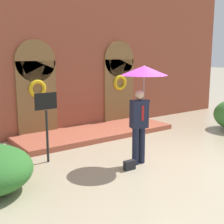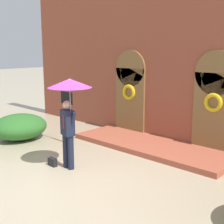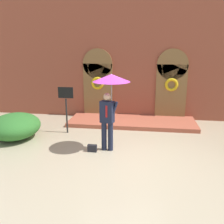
{
  "view_description": "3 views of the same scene",
  "coord_description": "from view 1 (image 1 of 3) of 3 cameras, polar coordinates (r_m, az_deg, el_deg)",
  "views": [
    {
      "loc": [
        -5.31,
        -5.29,
        2.69
      ],
      "look_at": [
        -0.33,
        1.66,
        1.02
      ],
      "focal_mm": 50.0,
      "sensor_mm": 36.0,
      "label": 1
    },
    {
      "loc": [
        5.55,
        -4.66,
        3.08
      ],
      "look_at": [
        -0.14,
        1.4,
        1.39
      ],
      "focal_mm": 50.0,
      "sensor_mm": 36.0,
      "label": 2
    },
    {
      "loc": [
        0.6,
        -6.93,
        3.14
      ],
      "look_at": [
        -0.57,
        1.18,
        0.97
      ],
      "focal_mm": 40.0,
      "sensor_mm": 36.0,
      "label": 3
    }
  ],
  "objects": [
    {
      "name": "handbag",
      "position": [
        7.29,
        3.22,
        -9.68
      ],
      "size": [
        0.28,
        0.13,
        0.22
      ],
      "primitive_type": "cube",
      "rotation": [
        0.0,
        0.0,
        -0.03
      ],
      "color": "black",
      "rests_on": "ground"
    },
    {
      "name": "person_with_umbrella",
      "position": [
        7.36,
        5.65,
        4.94
      ],
      "size": [
        1.1,
        1.1,
        2.36
      ],
      "color": "#191E33",
      "rests_on": "ground"
    },
    {
      "name": "ground_plane",
      "position": [
        7.96,
        9.02,
        -8.83
      ],
      "size": [
        80.0,
        80.0,
        0.0
      ],
      "primitive_type": "plane",
      "color": "tan"
    },
    {
      "name": "building_facade",
      "position": [
        10.83,
        -6.39,
        10.93
      ],
      "size": [
        14.0,
        2.3,
        5.6
      ],
      "color": "brown",
      "rests_on": "ground"
    },
    {
      "name": "sign_post",
      "position": [
        7.66,
        -11.9,
        -0.69
      ],
      "size": [
        0.56,
        0.06,
        1.72
      ],
      "color": "black",
      "rests_on": "ground"
    }
  ]
}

